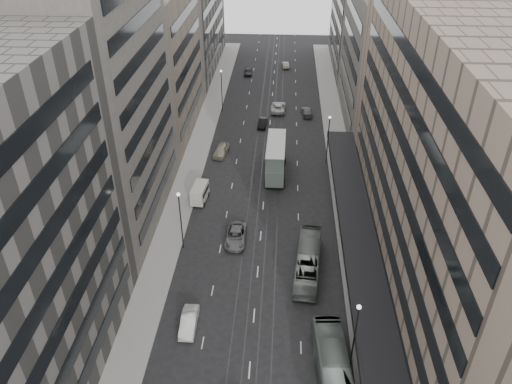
% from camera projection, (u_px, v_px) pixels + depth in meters
% --- Properties ---
extents(ground, '(220.00, 220.00, 0.00)m').
position_uv_depth(ground, '(253.00, 323.00, 53.07)').
color(ground, black).
rests_on(ground, ground).
extents(sidewalk_right, '(4.00, 125.00, 0.15)m').
position_uv_depth(sidewalk_right, '(339.00, 155.00, 83.80)').
color(sidewalk_right, gray).
rests_on(sidewalk_right, ground).
extents(sidewalk_left, '(4.00, 125.00, 0.15)m').
position_uv_depth(sidewalk_left, '(197.00, 151.00, 85.00)').
color(sidewalk_left, gray).
rests_on(sidewalk_left, ground).
extents(department_store, '(19.20, 60.00, 30.00)m').
position_uv_depth(department_store, '(469.00, 170.00, 50.54)').
color(department_store, '#806E5D').
rests_on(department_store, ground).
extents(building_right_mid, '(15.00, 28.00, 24.00)m').
position_uv_depth(building_right_mid, '(392.00, 59.00, 88.96)').
color(building_right_mid, '#4E4944').
rests_on(building_right_mid, ground).
extents(building_right_far, '(15.00, 32.00, 28.00)m').
position_uv_depth(building_right_far, '(371.00, 8.00, 112.97)').
color(building_right_far, '#5C5852').
rests_on(building_right_far, ground).
extents(building_left_b, '(15.00, 26.00, 34.00)m').
position_uv_depth(building_left_b, '(87.00, 99.00, 60.76)').
color(building_left_b, '#4E4944').
rests_on(building_left_b, ground).
extents(building_left_c, '(15.00, 28.00, 25.00)m').
position_uv_depth(building_left_c, '(146.00, 63.00, 85.81)').
color(building_left_c, slate).
rests_on(building_left_c, ground).
extents(building_left_d, '(15.00, 38.00, 28.00)m').
position_uv_depth(building_left_d, '(181.00, 8.00, 112.60)').
color(building_left_d, '#5C5852').
rests_on(building_left_d, ground).
extents(lamp_right_near, '(0.44, 0.44, 8.32)m').
position_uv_depth(lamp_right_near, '(356.00, 330.00, 45.56)').
color(lamp_right_near, '#262628').
rests_on(lamp_right_near, ground).
extents(lamp_right_far, '(0.44, 0.44, 8.32)m').
position_uv_depth(lamp_right_far, '(328.00, 134.00, 79.03)').
color(lamp_right_far, '#262628').
rests_on(lamp_right_far, ground).
extents(lamp_left_near, '(0.44, 0.44, 8.32)m').
position_uv_depth(lamp_left_near, '(180.00, 214.00, 60.75)').
color(lamp_left_near, '#262628').
rests_on(lamp_left_near, ground).
extents(lamp_left_far, '(0.44, 0.44, 8.32)m').
position_uv_depth(lamp_left_far, '(222.00, 85.00, 96.73)').
color(lamp_left_far, '#262628').
rests_on(lamp_left_far, ground).
extents(bus_near, '(3.74, 12.25, 3.36)m').
position_uv_depth(bus_near, '(334.00, 374.00, 45.74)').
color(bus_near, slate).
rests_on(bus_near, ground).
extents(bus_far, '(3.67, 11.43, 3.13)m').
position_uv_depth(bus_far, '(308.00, 261.00, 59.00)').
color(bus_far, gray).
rests_on(bus_far, ground).
extents(double_decker, '(3.20, 10.05, 5.48)m').
position_uv_depth(double_decker, '(276.00, 158.00, 77.26)').
color(double_decker, gray).
rests_on(double_decker, ground).
extents(panel_van, '(2.36, 4.25, 2.57)m').
position_uv_depth(panel_van, '(200.00, 193.00, 71.73)').
color(panel_van, '#B8B6A6').
rests_on(panel_van, ground).
extents(sedan_1, '(1.64, 4.58, 1.50)m').
position_uv_depth(sedan_1, '(189.00, 322.00, 52.19)').
color(sedan_1, silver).
rests_on(sedan_1, ground).
extents(sedan_2, '(2.65, 5.71, 1.58)m').
position_uv_depth(sedan_2, '(236.00, 236.00, 64.33)').
color(sedan_2, '#5F5F62').
rests_on(sedan_2, ground).
extents(sedan_4, '(2.67, 5.24, 1.71)m').
position_uv_depth(sedan_4, '(221.00, 150.00, 83.73)').
color(sedan_4, gray).
rests_on(sedan_4, ground).
extents(sedan_5, '(1.79, 4.36, 1.41)m').
position_uv_depth(sedan_5, '(263.00, 123.00, 93.05)').
color(sedan_5, black).
rests_on(sedan_5, ground).
extents(sedan_6, '(2.84, 5.85, 1.60)m').
position_uv_depth(sedan_6, '(278.00, 107.00, 98.87)').
color(sedan_6, silver).
rests_on(sedan_6, ground).
extents(sedan_7, '(2.38, 4.98, 1.40)m').
position_uv_depth(sedan_7, '(307.00, 112.00, 97.36)').
color(sedan_7, slate).
rests_on(sedan_7, ground).
extents(sedan_8, '(1.88, 4.38, 1.47)m').
position_uv_depth(sedan_8, '(248.00, 72.00, 116.35)').
color(sedan_8, '#28272A').
rests_on(sedan_8, ground).
extents(sedan_9, '(1.94, 4.23, 1.34)m').
position_uv_depth(sedan_9, '(285.00, 65.00, 120.61)').
color(sedan_9, '#B6A897').
rests_on(sedan_9, ground).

